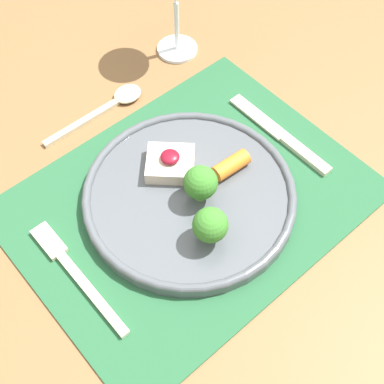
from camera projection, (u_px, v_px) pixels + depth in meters
name	position (u px, v px, depth m)	size (l,w,h in m)	color
ground_plane	(191.00, 362.00, 1.34)	(8.00, 8.00, 0.00)	#4C4742
dining_table	(190.00, 228.00, 0.79)	(1.55, 1.17, 0.74)	brown
placemat	(189.00, 200.00, 0.73)	(0.46, 0.35, 0.00)	#235633
dinner_plate	(193.00, 195.00, 0.71)	(0.29, 0.29, 0.07)	#4C5156
fork	(72.00, 270.00, 0.67)	(0.02, 0.19, 0.01)	beige
knife	(285.00, 139.00, 0.78)	(0.02, 0.19, 0.01)	beige
spoon	(114.00, 102.00, 0.83)	(0.18, 0.04, 0.01)	beige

